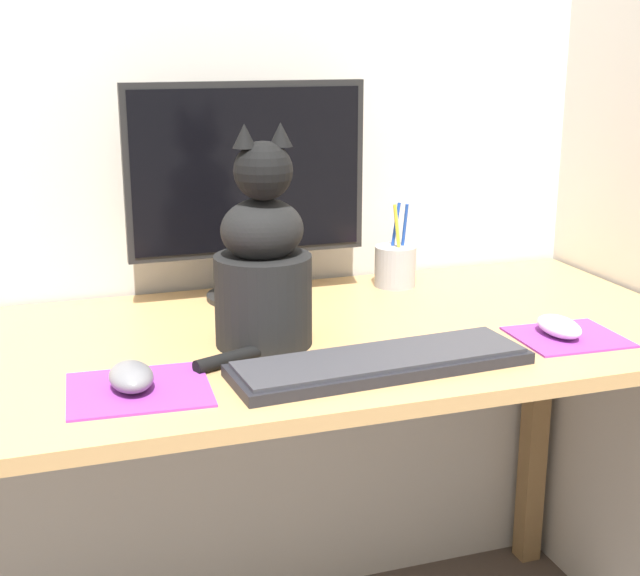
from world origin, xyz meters
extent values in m
cube|color=beige|center=(0.00, 0.37, 1.25)|extent=(7.00, 0.04, 2.50)
cube|color=tan|center=(0.00, 0.00, 0.74)|extent=(1.48, 0.68, 0.02)
cube|color=olive|center=(0.70, 0.30, 0.37)|extent=(0.05, 0.05, 0.73)
cylinder|color=black|center=(-0.01, 0.24, 0.76)|extent=(0.17, 0.17, 0.01)
cylinder|color=black|center=(-0.01, 0.24, 0.81)|extent=(0.04, 0.04, 0.08)
cube|color=black|center=(-0.01, 0.24, 1.01)|extent=(0.47, 0.02, 0.33)
cube|color=black|center=(-0.01, 0.23, 1.01)|extent=(0.44, 0.00, 0.31)
cube|color=black|center=(0.08, -0.20, 0.77)|extent=(0.48, 0.17, 0.02)
cube|color=#333338|center=(0.08, -0.20, 0.78)|extent=(0.46, 0.15, 0.01)
cube|color=purple|center=(-0.28, -0.17, 0.76)|extent=(0.22, 0.19, 0.00)
cube|color=purple|center=(0.45, -0.17, 0.76)|extent=(0.18, 0.16, 0.00)
ellipsoid|color=slate|center=(-0.29, -0.17, 0.78)|extent=(0.06, 0.10, 0.04)
ellipsoid|color=white|center=(0.43, -0.16, 0.78)|extent=(0.06, 0.10, 0.03)
cylinder|color=black|center=(-0.05, -0.03, 0.83)|extent=(0.17, 0.17, 0.15)
ellipsoid|color=black|center=(-0.05, -0.03, 0.95)|extent=(0.14, 0.12, 0.10)
sphere|color=black|center=(-0.05, -0.04, 1.05)|extent=(0.10, 0.10, 0.10)
cone|color=black|center=(-0.08, -0.04, 1.11)|extent=(0.04, 0.04, 0.04)
cone|color=black|center=(-0.02, -0.04, 1.11)|extent=(0.04, 0.04, 0.04)
cylinder|color=black|center=(-0.09, -0.10, 0.77)|extent=(0.20, 0.10, 0.02)
cylinder|color=#99999E|center=(0.30, 0.24, 0.80)|extent=(0.09, 0.09, 0.08)
cylinder|color=yellow|center=(0.30, 0.23, 0.86)|extent=(0.03, 0.01, 0.14)
cylinder|color=#1E47B2|center=(0.30, 0.25, 0.86)|extent=(0.03, 0.01, 0.14)
cylinder|color=#1E47B2|center=(0.32, 0.24, 0.86)|extent=(0.01, 0.03, 0.14)
camera|label=1|loc=(-0.42, -1.40, 1.25)|focal=50.00mm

